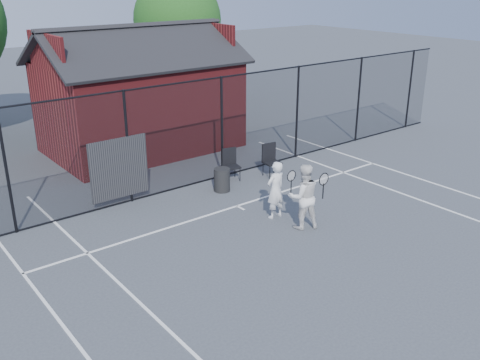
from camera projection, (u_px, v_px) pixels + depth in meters
ground at (320, 250)px, 11.75m from camera, size 80.00×80.00×0.00m
court_lines at (368, 274)px, 10.77m from camera, size 11.02×18.00×0.01m
fence at (184, 138)px, 14.72m from camera, size 22.04×3.00×3.00m
clubhouse at (140, 102)px, 18.07m from camera, size 6.50×4.36×4.19m
tree_right at (178, 20)px, 24.23m from camera, size 3.97×3.97×5.70m
player_front at (276, 190)px, 13.06m from camera, size 0.66×0.49×1.46m
player_back at (303, 196)px, 12.51m from camera, size 0.95×0.86×1.59m
chair_left at (232, 165)px, 15.56m from camera, size 0.54×0.55×0.92m
chair_right at (272, 161)px, 15.83m from camera, size 0.54×0.55×0.97m
waste_bin at (222, 180)px, 14.83m from camera, size 0.49×0.49×0.66m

